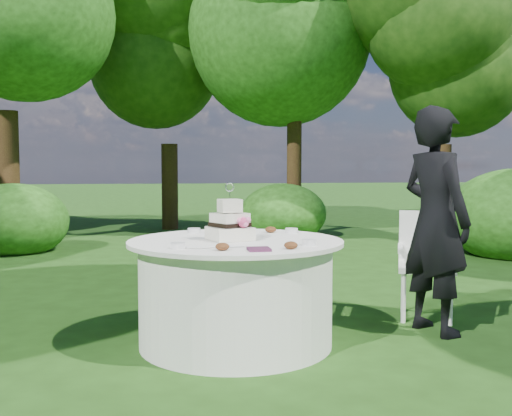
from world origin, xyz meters
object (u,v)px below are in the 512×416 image
(napkins, at_px, (259,249))
(guest, at_px, (436,220))
(chair, at_px, (426,257))
(cake, at_px, (230,225))
(table, at_px, (236,292))

(napkins, relative_size, guest, 0.08)
(guest, bearing_deg, chair, -36.84)
(napkins, height_order, cake, cake)
(napkins, xyz_separation_m, table, (-0.08, 0.57, -0.39))
(napkins, height_order, chair, chair)
(table, xyz_separation_m, cake, (-0.04, -0.02, 0.50))
(napkins, bearing_deg, guest, 23.16)
(table, relative_size, cake, 3.75)
(guest, relative_size, cake, 4.24)
(table, bearing_deg, napkins, -82.45)
(chair, bearing_deg, napkins, -145.89)
(cake, height_order, chair, cake)
(cake, distance_m, chair, 1.89)
(table, bearing_deg, chair, 17.55)
(guest, xyz_separation_m, cake, (-1.62, -0.09, 0.00))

